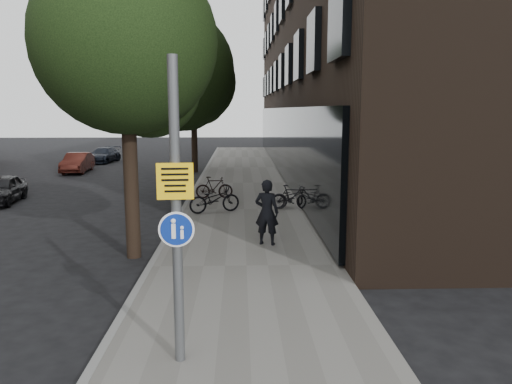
{
  "coord_description": "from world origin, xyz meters",
  "views": [
    {
      "loc": [
        0.11,
        -7.86,
        3.72
      ],
      "look_at": [
        0.45,
        2.48,
        2.0
      ],
      "focal_mm": 35.0,
      "sensor_mm": 36.0,
      "label": 1
    }
  ],
  "objects_px": {
    "signpost": "(176,213)",
    "parked_bike_facade_near": "(291,197)",
    "parked_car_near": "(1,189)",
    "pedestrian": "(267,212)"
  },
  "relations": [
    {
      "from": "signpost",
      "to": "parked_bike_facade_near",
      "type": "relative_size",
      "value": 2.82
    },
    {
      "from": "signpost",
      "to": "parked_bike_facade_near",
      "type": "bearing_deg",
      "value": 72.63
    },
    {
      "from": "parked_car_near",
      "to": "pedestrian",
      "type": "bearing_deg",
      "value": -40.55
    },
    {
      "from": "signpost",
      "to": "parked_car_near",
      "type": "distance_m",
      "value": 15.98
    },
    {
      "from": "signpost",
      "to": "parked_bike_facade_near",
      "type": "distance_m",
      "value": 11.78
    },
    {
      "from": "signpost",
      "to": "parked_bike_facade_near",
      "type": "xyz_separation_m",
      "value": [
        2.77,
        11.31,
        -1.78
      ]
    },
    {
      "from": "parked_bike_facade_near",
      "to": "parked_car_near",
      "type": "relative_size",
      "value": 0.47
    },
    {
      "from": "pedestrian",
      "to": "parked_bike_facade_near",
      "type": "xyz_separation_m",
      "value": [
        1.18,
        5.08,
        -0.48
      ]
    },
    {
      "from": "pedestrian",
      "to": "parked_bike_facade_near",
      "type": "height_order",
      "value": "pedestrian"
    },
    {
      "from": "signpost",
      "to": "pedestrian",
      "type": "distance_m",
      "value": 6.56
    }
  ]
}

